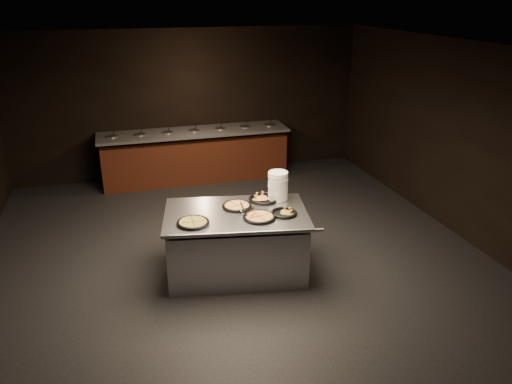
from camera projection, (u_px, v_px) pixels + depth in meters
room at (239, 167)px, 6.39m from camera, size 7.02×8.02×2.92m
salad_bar at (195, 158)px, 9.94m from camera, size 3.70×0.83×1.18m
serving_counter at (237, 244)px, 6.61m from camera, size 2.02×1.50×0.88m
plate_stack at (278, 186)px, 6.79m from camera, size 0.27×0.27×0.39m
pan_veggie_whole at (193, 222)px, 6.13m from camera, size 0.41×0.41×0.04m
pan_cheese_whole at (237, 206)px, 6.60m from camera, size 0.39×0.39×0.04m
pan_cheese_slices_a at (264, 199)px, 6.83m from camera, size 0.41×0.41×0.04m
pan_cheese_slices_b at (259, 217)px, 6.28m from camera, size 0.41×0.41×0.04m
pan_veggie_slices at (284, 213)px, 6.39m from camera, size 0.34×0.34×0.04m
server_left at (242, 209)px, 6.37m from camera, size 0.12×0.31×0.15m
server_right at (250, 213)px, 6.26m from camera, size 0.27×0.23×0.16m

